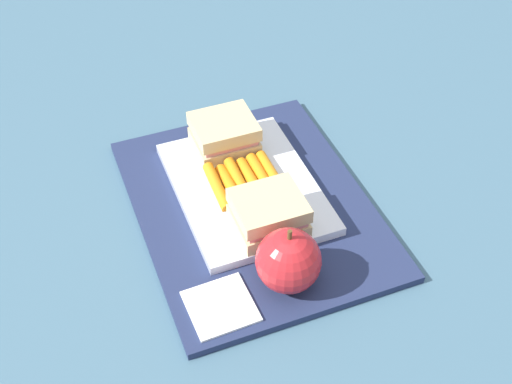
{
  "coord_description": "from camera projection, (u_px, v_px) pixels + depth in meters",
  "views": [
    {
      "loc": [
        0.56,
        -0.21,
        0.61
      ],
      "look_at": [
        0.01,
        0.0,
        0.04
      ],
      "focal_mm": 47.66,
      "sensor_mm": 36.0,
      "label": 1
    }
  ],
  "objects": [
    {
      "name": "carrot_sticks_bundle",
      "position": [
        245.0,
        180.0,
        0.85
      ],
      "size": [
        0.08,
        0.09,
        0.02
      ],
      "color": "orange",
      "rests_on": "food_tray"
    },
    {
      "name": "sandwich_half_left",
      "position": [
        224.0,
        134.0,
        0.89
      ],
      "size": [
        0.07,
        0.08,
        0.04
      ],
      "color": "#DBC189",
      "rests_on": "food_tray"
    },
    {
      "name": "paper_napkin",
      "position": [
        221.0,
        306.0,
        0.73
      ],
      "size": [
        0.07,
        0.07,
        0.0
      ],
      "primitive_type": "cube",
      "rotation": [
        0.0,
        0.0,
        0.03
      ],
      "color": "white",
      "rests_on": "lunchbag_mat"
    },
    {
      "name": "apple",
      "position": [
        288.0,
        261.0,
        0.74
      ],
      "size": [
        0.07,
        0.07,
        0.08
      ],
      "color": "red",
      "rests_on": "lunchbag_mat"
    },
    {
      "name": "lunchbag_mat",
      "position": [
        252.0,
        207.0,
        0.85
      ],
      "size": [
        0.36,
        0.28,
        0.01
      ],
      "primitive_type": "cube",
      "color": "navy",
      "rests_on": "ground_plane"
    },
    {
      "name": "sandwich_half_right",
      "position": [
        269.0,
        213.0,
        0.79
      ],
      "size": [
        0.07,
        0.08,
        0.04
      ],
      "color": "#DBC189",
      "rests_on": "food_tray"
    },
    {
      "name": "ground_plane",
      "position": [
        252.0,
        209.0,
        0.86
      ],
      "size": [
        2.4,
        2.4,
        0.0
      ],
      "primitive_type": "plane",
      "color": "#42667A"
    },
    {
      "name": "food_tray",
      "position": [
        245.0,
        188.0,
        0.86
      ],
      "size": [
        0.23,
        0.17,
        0.01
      ],
      "primitive_type": "cube",
      "color": "white",
      "rests_on": "lunchbag_mat"
    }
  ]
}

